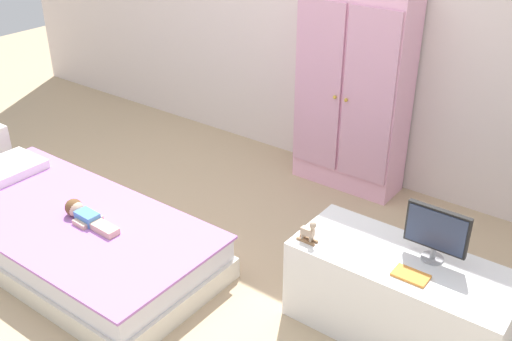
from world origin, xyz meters
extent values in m
cube|color=tan|center=(0.00, 0.00, -0.01)|extent=(10.00, 10.00, 0.02)
cube|color=silver|center=(-0.53, -0.29, 0.06)|extent=(1.78, 0.83, 0.12)
cube|color=silver|center=(-0.53, -0.29, 0.18)|extent=(1.74, 0.79, 0.13)
cube|color=#B270C6|center=(-0.53, -0.29, 0.26)|extent=(1.77, 0.82, 0.02)
cube|color=#4C84C6|center=(-0.37, -0.26, 0.29)|extent=(0.13, 0.08, 0.06)
cube|color=#DBB293|center=(-0.22, -0.25, 0.28)|extent=(0.16, 0.04, 0.04)
cube|color=#DBB293|center=(-0.23, -0.29, 0.28)|extent=(0.16, 0.04, 0.04)
cube|color=#DBB293|center=(-0.37, -0.21, 0.28)|extent=(0.10, 0.03, 0.03)
cube|color=#DBB293|center=(-0.37, -0.32, 0.28)|extent=(0.10, 0.03, 0.03)
sphere|color=#DBB293|center=(-0.48, -0.26, 0.31)|extent=(0.09, 0.09, 0.09)
sphere|color=brown|center=(-0.49, -0.26, 0.31)|extent=(0.10, 0.10, 0.10)
cube|color=#EFADCC|center=(0.30, 1.39, 0.67)|extent=(0.71, 0.28, 1.33)
cube|color=#D298B3|center=(0.12, 1.24, 0.70)|extent=(0.33, 0.02, 1.09)
cube|color=#D298B3|center=(0.48, 1.24, 0.70)|extent=(0.33, 0.02, 1.09)
sphere|color=gold|center=(0.26, 1.22, 0.67)|extent=(0.02, 0.02, 0.02)
sphere|color=gold|center=(0.34, 1.22, 0.67)|extent=(0.02, 0.02, 0.02)
cube|color=white|center=(1.20, 0.24, 0.21)|extent=(0.99, 0.43, 0.42)
cylinder|color=#99999E|center=(1.30, 0.31, 0.43)|extent=(0.10, 0.10, 0.01)
cylinder|color=#99999E|center=(1.30, 0.31, 0.46)|extent=(0.02, 0.02, 0.05)
cube|color=black|center=(1.30, 0.31, 0.58)|extent=(0.28, 0.02, 0.20)
cube|color=#28334C|center=(1.30, 0.30, 0.58)|extent=(0.26, 0.01, 0.18)
cube|color=#8E6642|center=(0.79, 0.11, 0.43)|extent=(0.10, 0.01, 0.01)
cube|color=#8E6642|center=(0.79, 0.08, 0.43)|extent=(0.10, 0.01, 0.01)
cube|color=tan|center=(0.79, 0.10, 0.48)|extent=(0.06, 0.03, 0.04)
cylinder|color=tan|center=(0.81, 0.11, 0.45)|extent=(0.01, 0.01, 0.02)
cylinder|color=tan|center=(0.81, 0.09, 0.45)|extent=(0.01, 0.01, 0.02)
cylinder|color=tan|center=(0.76, 0.11, 0.45)|extent=(0.01, 0.01, 0.02)
cylinder|color=tan|center=(0.76, 0.09, 0.45)|extent=(0.01, 0.01, 0.02)
cylinder|color=tan|center=(0.81, 0.10, 0.50)|extent=(0.02, 0.02, 0.02)
sphere|color=tan|center=(0.81, 0.10, 0.52)|extent=(0.03, 0.03, 0.03)
cube|color=orange|center=(1.28, 0.14, 0.43)|extent=(0.15, 0.09, 0.01)
camera|label=1|loc=(1.95, -1.86, 2.01)|focal=41.52mm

